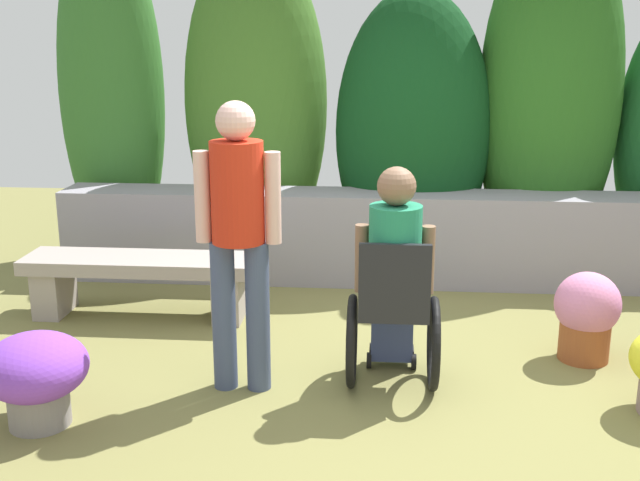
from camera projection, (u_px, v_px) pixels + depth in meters
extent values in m
plane|color=olive|center=(414.00, 383.00, 4.71)|extent=(11.39, 11.39, 0.00)
cube|color=gray|center=(407.00, 238.00, 6.53)|extent=(5.81, 0.47, 0.76)
ellipsoid|color=#336C2A|center=(112.00, 91.00, 7.08)|extent=(0.96, 0.67, 3.05)
ellipsoid|color=#3E6D25|center=(256.00, 103.00, 7.02)|extent=(1.28, 0.90, 2.86)
ellipsoid|color=#0F3C18|center=(413.00, 132.00, 6.76)|extent=(1.34, 0.93, 2.42)
ellipsoid|color=#275E1C|center=(550.00, 96.00, 6.67)|extent=(1.21, 0.85, 3.04)
cube|color=gray|center=(54.00, 290.00, 5.85)|extent=(0.20, 0.39, 0.36)
cube|color=gray|center=(230.00, 295.00, 5.74)|extent=(0.20, 0.39, 0.36)
cube|color=gray|center=(139.00, 263.00, 5.73)|extent=(1.69, 0.46, 0.10)
cube|color=black|center=(393.00, 307.00, 4.55)|extent=(0.40, 0.40, 0.06)
cube|color=black|center=(395.00, 279.00, 4.32)|extent=(0.40, 0.04, 0.40)
cube|color=black|center=(392.00, 349.00, 4.96)|extent=(0.28, 0.12, 0.03)
torus|color=black|center=(352.00, 341.00, 4.63)|extent=(0.05, 0.56, 0.56)
torus|color=black|center=(434.00, 344.00, 4.59)|extent=(0.05, 0.56, 0.56)
cylinder|color=black|center=(369.00, 360.00, 4.92)|extent=(0.03, 0.10, 0.10)
cylinder|color=black|center=(414.00, 362.00, 4.90)|extent=(0.03, 0.10, 0.10)
cube|color=navy|center=(394.00, 284.00, 4.62)|extent=(0.30, 0.40, 0.16)
cube|color=navy|center=(392.00, 326.00, 4.90)|extent=(0.26, 0.14, 0.43)
cylinder|color=#227F59|center=(395.00, 248.00, 4.44)|extent=(0.30, 0.30, 0.50)
cylinder|color=brown|center=(362.00, 258.00, 4.53)|extent=(0.08, 0.08, 0.40)
cylinder|color=brown|center=(428.00, 260.00, 4.50)|extent=(0.08, 0.08, 0.40)
sphere|color=brown|center=(397.00, 186.00, 4.34)|extent=(0.22, 0.22, 0.22)
cylinder|color=#3F4B69|center=(224.00, 316.00, 4.56)|extent=(0.14, 0.14, 0.90)
cylinder|color=#3F4B69|center=(258.00, 317.00, 4.54)|extent=(0.14, 0.14, 0.90)
cylinder|color=red|center=(237.00, 192.00, 4.36)|extent=(0.30, 0.30, 0.58)
cylinder|color=beige|center=(202.00, 197.00, 4.38)|extent=(0.09, 0.09, 0.52)
cylinder|color=beige|center=(273.00, 198.00, 4.35)|extent=(0.09, 0.09, 0.52)
sphere|color=beige|center=(235.00, 121.00, 4.26)|extent=(0.22, 0.22, 0.22)
cylinder|color=gray|center=(39.00, 404.00, 4.19)|extent=(0.33, 0.33, 0.24)
ellipsoid|color=#2E6F24|center=(36.00, 376.00, 4.15)|extent=(0.36, 0.36, 0.12)
ellipsoid|color=purple|center=(35.00, 367.00, 4.14)|extent=(0.56, 0.56, 0.35)
cylinder|color=#9E4D28|center=(584.00, 340.00, 5.03)|extent=(0.32, 0.32, 0.27)
ellipsoid|color=#254F20|center=(587.00, 313.00, 4.98)|extent=(0.35, 0.35, 0.14)
ellipsoid|color=pink|center=(588.00, 304.00, 4.96)|extent=(0.41, 0.41, 0.41)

